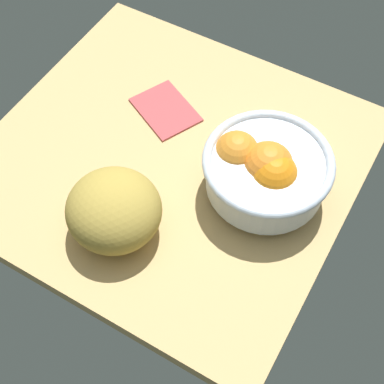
% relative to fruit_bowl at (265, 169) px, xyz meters
% --- Properties ---
extents(ground_plane, '(0.65, 0.62, 0.03)m').
position_rel_fruit_bowl_xyz_m(ground_plane, '(-0.17, -0.02, -0.07)').
color(ground_plane, tan).
extents(fruit_bowl, '(0.22, 0.22, 0.11)m').
position_rel_fruit_bowl_xyz_m(fruit_bowl, '(0.00, 0.00, 0.00)').
color(fruit_bowl, silver).
rests_on(fruit_bowl, ground).
extents(bread_loaf, '(0.17, 0.16, 0.11)m').
position_rel_fruit_bowl_xyz_m(bread_loaf, '(-0.17, -0.19, -0.00)').
color(bread_loaf, '#B0953E').
rests_on(bread_loaf, ground).
extents(napkin_folded, '(0.15, 0.14, 0.01)m').
position_rel_fruit_bowl_xyz_m(napkin_folded, '(-0.24, 0.07, -0.06)').
color(napkin_folded, '#B74A4D').
rests_on(napkin_folded, ground).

